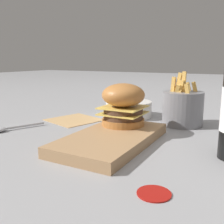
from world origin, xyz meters
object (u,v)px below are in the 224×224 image
side_bowl (129,108)px  burger (123,104)px  spoon (3,129)px  serving_board (112,139)px  fries_basket (183,108)px

side_bowl → burger: bearing=-158.7°
burger → side_bowl: 0.22m
side_bowl → spoon: size_ratio=1.04×
serving_board → burger: 0.11m
serving_board → spoon: serving_board is taller
serving_board → fries_basket: size_ratio=1.93×
spoon → serving_board: bearing=123.2°
serving_board → spoon: (-0.05, 0.30, -0.01)m
burger → fries_basket: fries_basket is taller
serving_board → burger: (0.09, 0.01, 0.07)m
serving_board → side_bowl: 0.30m
burger → spoon: 0.33m
serving_board → side_bowl: size_ratio=1.96×
serving_board → side_bowl: bearing=17.9°
spoon → side_bowl: bearing=171.4°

